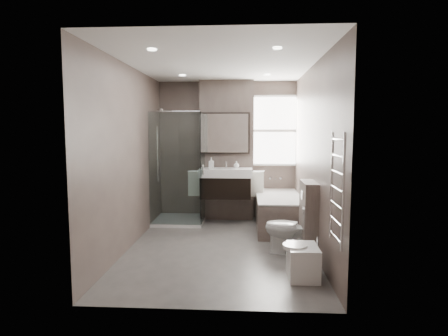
# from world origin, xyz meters

# --- Properties ---
(room) EXTENTS (2.70, 3.90, 2.70)m
(room) POSITION_xyz_m (0.00, 0.00, 1.30)
(room) COLOR #55514E
(room) RESTS_ON ground
(vanity_pier) EXTENTS (1.00, 0.25, 2.60)m
(vanity_pier) POSITION_xyz_m (0.00, 1.77, 1.30)
(vanity_pier) COLOR brown
(vanity_pier) RESTS_ON ground
(vanity) EXTENTS (0.95, 0.47, 0.66)m
(vanity) POSITION_xyz_m (0.00, 1.43, 0.74)
(vanity) COLOR black
(vanity) RESTS_ON vanity_pier
(mirror_cabinet) EXTENTS (0.86, 0.08, 0.76)m
(mirror_cabinet) POSITION_xyz_m (0.00, 1.61, 1.63)
(mirror_cabinet) COLOR black
(mirror_cabinet) RESTS_ON vanity_pier
(towel_left) EXTENTS (0.24, 0.06, 0.44)m
(towel_left) POSITION_xyz_m (-0.56, 1.40, 0.72)
(towel_left) COLOR silver
(towel_left) RESTS_ON vanity_pier
(towel_right) EXTENTS (0.24, 0.06, 0.44)m
(towel_right) POSITION_xyz_m (0.56, 1.40, 0.72)
(towel_right) COLOR silver
(towel_right) RESTS_ON vanity_pier
(shower_enclosure) EXTENTS (0.90, 0.90, 2.00)m
(shower_enclosure) POSITION_xyz_m (-0.75, 1.35, 0.49)
(shower_enclosure) COLOR white
(shower_enclosure) RESTS_ON ground
(bathtub) EXTENTS (0.75, 1.60, 0.57)m
(bathtub) POSITION_xyz_m (0.92, 1.10, 0.32)
(bathtub) COLOR brown
(bathtub) RESTS_ON ground
(window) EXTENTS (0.98, 0.06, 1.33)m
(window) POSITION_xyz_m (0.90, 1.88, 1.68)
(window) COLOR white
(window) RESTS_ON room
(toilet) EXTENTS (0.78, 0.59, 0.71)m
(toilet) POSITION_xyz_m (0.97, -0.22, 0.35)
(toilet) COLOR white
(toilet) RESTS_ON ground
(cistern_box) EXTENTS (0.19, 0.55, 1.00)m
(cistern_box) POSITION_xyz_m (1.21, -0.25, 0.50)
(cistern_box) COLOR brown
(cistern_box) RESTS_ON ground
(bidet) EXTENTS (0.40, 0.46, 0.49)m
(bidet) POSITION_xyz_m (1.01, -1.06, 0.20)
(bidet) COLOR white
(bidet) RESTS_ON ground
(towel_radiator) EXTENTS (0.03, 0.49, 1.10)m
(towel_radiator) POSITION_xyz_m (1.25, -1.60, 1.12)
(towel_radiator) COLOR silver
(towel_radiator) RESTS_ON room
(soap_bottle_a) EXTENTS (0.09, 0.09, 0.20)m
(soap_bottle_a) POSITION_xyz_m (-0.26, 1.44, 1.10)
(soap_bottle_a) COLOR white
(soap_bottle_a) RESTS_ON vanity
(soap_bottle_b) EXTENTS (0.10, 0.10, 0.12)m
(soap_bottle_b) POSITION_xyz_m (0.19, 1.51, 1.06)
(soap_bottle_b) COLOR white
(soap_bottle_b) RESTS_ON vanity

